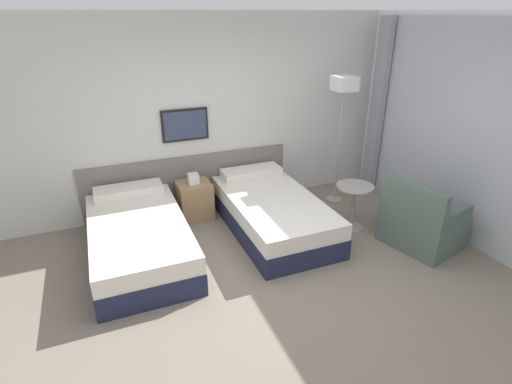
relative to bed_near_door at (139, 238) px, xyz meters
The scene contains 9 objects.
ground_plane 1.81m from the bed_near_door, 42.27° to the right, with size 16.00×16.00×0.00m, color slate.
wall_headboard 1.98m from the bed_near_door, 39.15° to the left, with size 10.00×0.10×2.70m.
wall_window 4.25m from the bed_near_door, 17.44° to the right, with size 0.21×4.74×2.70m.
bed_near_door is the anchor object (origin of this frame).
bed_near_window 1.73m from the bed_near_door, ahead, with size 1.08×2.02×0.60m.
nightstand 1.14m from the bed_near_door, 40.38° to the left, with size 0.45×0.43×0.65m.
floor_lamp 3.34m from the bed_near_door, ahead, with size 0.30×0.30×1.88m.
side_table 2.77m from the bed_near_door, ahead, with size 0.49×0.49×0.62m.
armchair 3.44m from the bed_near_door, 18.04° to the right, with size 0.90×0.98×0.88m.
Camera 1 is at (-1.59, -3.08, 2.69)m, focal length 28.00 mm.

